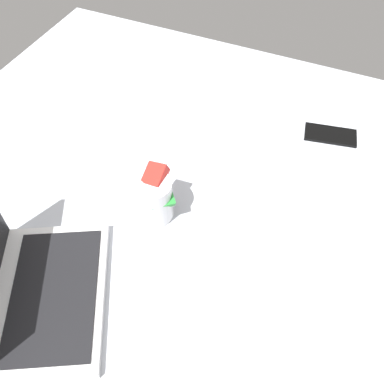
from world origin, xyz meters
The scene contains 4 objects.
bed_mattress centered at (0.00, 0.00, 9.00)cm, with size 180.00×140.00×18.00cm, color #B7BCC6.
laptop centered at (-14.78, 11.45, 22.41)cm, with size 39.91×35.70×23.00cm.
snack_cup centered at (14.77, -1.39, 23.81)cm, with size 9.91×10.71×13.41cm.
cell_phone centered at (57.97, -33.71, 18.40)cm, with size 6.80×14.00×0.80cm, color black.
Camera 1 is at (-37.08, -33.73, 99.82)cm, focal length 40.13 mm.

